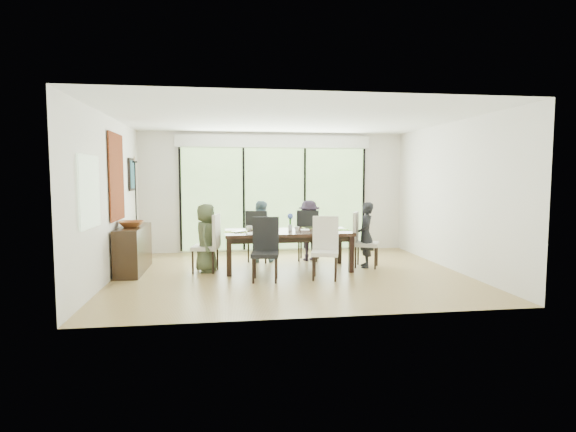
{
  "coord_description": "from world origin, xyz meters",
  "views": [
    {
      "loc": [
        -1.12,
        -7.71,
        1.7
      ],
      "look_at": [
        0.0,
        0.25,
        1.0
      ],
      "focal_mm": 28.0,
      "sensor_mm": 36.0,
      "label": 1
    }
  ],
  "objects": [
    {
      "name": "table_top",
      "position": [
        0.02,
        0.38,
        0.69
      ],
      "size": [
        2.29,
        1.05,
        0.06
      ],
      "primitive_type": "cube",
      "color": "black",
      "rests_on": "floor"
    },
    {
      "name": "table_leg_bl",
      "position": [
        -1.06,
        0.81,
        0.33
      ],
      "size": [
        0.09,
        0.09,
        0.66
      ],
      "primitive_type": "cube",
      "color": "black",
      "rests_on": "floor"
    },
    {
      "name": "chair_right_end",
      "position": [
        1.52,
        0.38,
        0.52
      ],
      "size": [
        0.58,
        0.58,
        1.05
      ],
      "primitive_type": null,
      "rotation": [
        0.0,
        0.0,
        1.14
      ],
      "color": "beige",
      "rests_on": "floor"
    },
    {
      "name": "wall_right",
      "position": [
        3.01,
        0.0,
        1.35
      ],
      "size": [
        0.02,
        5.0,
        2.7
      ],
      "primitive_type": "cube",
      "color": "white",
      "rests_on": "floor"
    },
    {
      "name": "chair_near_left",
      "position": [
        -0.48,
        -0.49,
        0.52
      ],
      "size": [
        0.5,
        0.5,
        1.05
      ],
      "primitive_type": null,
      "rotation": [
        0.0,
        0.0,
        -0.15
      ],
      "color": "black",
      "rests_on": "floor"
    },
    {
      "name": "person_far_left",
      "position": [
        -0.43,
        1.21,
        0.61
      ],
      "size": [
        0.61,
        0.43,
        1.23
      ],
      "primitive_type": "imported",
      "rotation": [
        0.0,
        0.0,
        3.02
      ],
      "color": "slate",
      "rests_on": "floor"
    },
    {
      "name": "person_right_end",
      "position": [
        1.5,
        0.38,
        0.61
      ],
      "size": [
        0.46,
        0.63,
        1.23
      ],
      "primitive_type": "imported",
      "rotation": [
        0.0,
        0.0,
        -1.76
      ],
      "color": "black",
      "rests_on": "floor"
    },
    {
      "name": "table_apron",
      "position": [
        0.02,
        0.38,
        0.6
      ],
      "size": [
        2.09,
        0.86,
        0.1
      ],
      "primitive_type": "cube",
      "color": "black",
      "rests_on": "floor"
    },
    {
      "name": "candle",
      "position": [
        -2.76,
        0.92,
        2.03
      ],
      "size": [
        0.03,
        0.03,
        0.09
      ],
      "primitive_type": "cylinder",
      "color": "silver",
      "rests_on": "sideboard"
    },
    {
      "name": "placemat_paper",
      "position": [
        -0.53,
        0.08,
        0.72
      ],
      "size": [
        0.42,
        0.3,
        0.01
      ],
      "primitive_type": "cube",
      "color": "white",
      "rests_on": "table_top"
    },
    {
      "name": "cup_c",
      "position": [
        0.82,
        0.48,
        0.76
      ],
      "size": [
        0.16,
        0.16,
        0.09
      ],
      "primitive_type": "imported",
      "rotation": [
        0.0,
        0.0,
        3.55
      ],
      "color": "white",
      "rests_on": "table_top"
    },
    {
      "name": "hyacinth_stems",
      "position": [
        0.07,
        0.43,
        0.89
      ],
      "size": [
        0.04,
        0.04,
        0.15
      ],
      "primitive_type": "cylinder",
      "color": "#337226",
      "rests_on": "table_top"
    },
    {
      "name": "chair_far_left",
      "position": [
        -0.43,
        1.23,
        0.52
      ],
      "size": [
        0.58,
        0.58,
        1.05
      ],
      "primitive_type": null,
      "rotation": [
        0.0,
        0.0,
        2.73
      ],
      "color": "black",
      "rests_on": "floor"
    },
    {
      "name": "placemat_far_r",
      "position": [
        0.57,
        0.78,
        0.72
      ],
      "size": [
        0.42,
        0.3,
        0.01
      ],
      "primitive_type": "cube",
      "color": "#8BA43A",
      "rests_on": "table_top"
    },
    {
      "name": "mullion_d",
      "position": [
        2.1,
        2.46,
        1.2
      ],
      "size": [
        0.05,
        0.04,
        2.3
      ],
      "primitive_type": "cube",
      "color": "black",
      "rests_on": "wall_back"
    },
    {
      "name": "sideboard",
      "position": [
        -2.76,
        0.57,
        0.41
      ],
      "size": [
        0.41,
        1.46,
        0.82
      ],
      "primitive_type": "cube",
      "color": "black",
      "rests_on": "floor"
    },
    {
      "name": "chair_near_right",
      "position": [
        0.52,
        -0.49,
        0.52
      ],
      "size": [
        0.54,
        0.54,
        1.05
      ],
      "primitive_type": null,
      "rotation": [
        0.0,
        0.0,
        -0.27
      ],
      "color": "white",
      "rests_on": "floor"
    },
    {
      "name": "candlestick_pan",
      "position": [
        -2.76,
        0.92,
        1.98
      ],
      "size": [
        0.09,
        0.09,
        0.03
      ],
      "primitive_type": "cylinder",
      "color": "black",
      "rests_on": "sideboard"
    },
    {
      "name": "candlestick_base",
      "position": [
        -2.76,
        0.92,
        0.84
      ],
      "size": [
        0.09,
        0.09,
        0.04
      ],
      "primitive_type": "cylinder",
      "color": "black",
      "rests_on": "sideboard"
    },
    {
      "name": "floor",
      "position": [
        0.0,
        0.0,
        -0.01
      ],
      "size": [
        6.0,
        5.0,
        0.01
      ],
      "primitive_type": "cube",
      "color": "olive",
      "rests_on": "ground"
    },
    {
      "name": "platter_snacks",
      "position": [
        -0.53,
        0.08,
        0.75
      ],
      "size": [
        0.19,
        0.19,
        0.01
      ],
      "primitive_type": "cube",
      "color": "#C46317",
      "rests_on": "table_top"
    },
    {
      "name": "hyacinth_blooms",
      "position": [
        0.07,
        0.43,
        0.98
      ],
      "size": [
        0.1,
        0.1,
        0.1
      ],
      "primitive_type": "sphere",
      "color": "#4F68C7",
      "rests_on": "table_top"
    },
    {
      "name": "platter_base",
      "position": [
        -0.53,
        0.08,
        0.73
      ],
      "size": [
        0.25,
        0.25,
        0.02
      ],
      "primitive_type": "cube",
      "color": "white",
      "rests_on": "table_top"
    },
    {
      "name": "table_leg_fl",
      "position": [
        -1.06,
        -0.05,
        0.33
      ],
      "size": [
        0.09,
        0.09,
        0.66
      ],
      "primitive_type": "cube",
      "color": "black",
      "rests_on": "floor"
    },
    {
      "name": "art_frame",
      "position": [
        -2.97,
        1.7,
        1.75
      ],
      "size": [
        0.03,
        0.55,
        0.65
      ],
      "primitive_type": "cube",
      "color": "black",
      "rests_on": "wall_left"
    },
    {
      "name": "foliage_left",
      "position": [
        -1.8,
        5.2,
        1.44
      ],
      "size": [
        3.2,
        3.2,
        3.2
      ],
      "primitive_type": "sphere",
      "color": "#14380F",
      "rests_on": "ground"
    },
    {
      "name": "rail_top",
      "position": [
        0.0,
        4.2,
        0.55
      ],
      "size": [
        6.0,
        0.08,
        0.06
      ],
      "primitive_type": "cube",
      "color": "brown",
      "rests_on": "deck"
    },
    {
      "name": "tablet_far_r",
      "position": [
        0.52,
        0.73,
        0.72
      ],
      "size": [
        0.23,
        0.16,
        0.01
      ],
      "primitive_type": "cube",
      "color": "black",
      "rests_on": "table_top"
    },
    {
      "name": "mullion_b",
      "position": [
        -0.7,
        2.46,
        1.2
      ],
      "size": [
        0.05,
        0.04,
        2.3
      ],
      "primitive_type": "cube",
      "color": "black",
      "rests_on": "wall_back"
    },
    {
      "name": "wall_back",
      "position": [
        0.0,
        2.51,
        1.35
      ],
      "size": [
        6.0,
        0.02,
        2.7
      ],
      "primitive_type": "cube",
      "color": "silver",
      "rests_on": "floor"
    },
    {
      "name": "table_leg_br",
      "position": [
        1.1,
        0.81,
        0.33
      ],
      "size": [
        0.09,
        0.09,
        0.66
      ],
      "primitive_type": "cube",
      "color": "black",
      "rests_on": "floor"
    },
    {
      "name": "ceiling",
      "position": [
        0.0,
        0.0,
        2.71
      ],
      "size": [
        6.0,
        5.0,
        0.01
      ],
      "primitive_type": "cube",
      "color": "white",
      "rests_on": "wall_back"
    },
    {
      "name": "book",
      "position": [
        0.27,
        0.43,
        0.72
      ],
      "size": [
        0.18,
        0.23,
        0.02
      ],
      "primitive_type": "imported",
      "rotation": [
        0.0,
        0.0,
        -0.1
      ],
      "color": "white",
      "rests_on": "table_top"
    },
    {
      "name": "cup_b",
      "position": [
        0.17,
        0.28,
        0.76
      ],
      "size": [
        0.13,
        0.13,
        0.09
      ],
      "primitive_type": "imported",
      "rotation": [
        0.0,
        0.0,
        2.49
      ],
      "color": "white",
      "rests_on": "table_top"
    },
    {
      "name": "chair_left_end",
      "position": [
        -1.48,
        0.38,
        0.52
      ],
      "size": [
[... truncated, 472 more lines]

